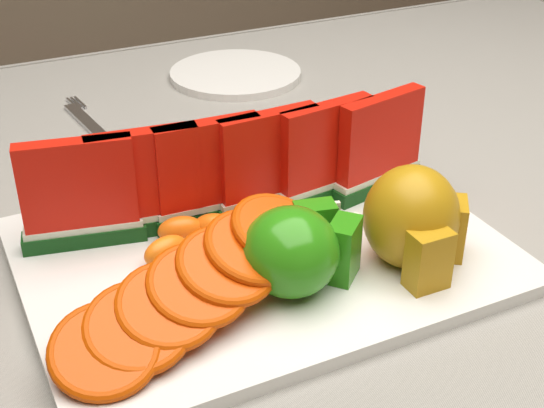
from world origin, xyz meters
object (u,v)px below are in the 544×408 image
at_px(pear_cluster, 415,220).
at_px(platter, 262,253).
at_px(side_plate, 235,74).
at_px(fork, 93,127).
at_px(apple_cluster, 297,250).

bearing_deg(pear_cluster, platter, 145.74).
bearing_deg(side_plate, platter, -110.80).
height_order(pear_cluster, side_plate, pear_cluster).
bearing_deg(platter, fork, 100.55).
xyz_separation_m(pear_cluster, fork, (-0.17, 0.41, -0.05)).
xyz_separation_m(platter, side_plate, (0.16, 0.42, -0.00)).
distance_m(platter, apple_cluster, 0.07).
xyz_separation_m(pear_cluster, side_plate, (0.05, 0.49, -0.05)).
bearing_deg(platter, apple_cluster, -87.79).
relative_size(platter, side_plate, 1.71).
relative_size(platter, fork, 2.05).
distance_m(apple_cluster, side_plate, 0.50).
height_order(platter, pear_cluster, pear_cluster).
bearing_deg(apple_cluster, pear_cluster, -6.12).
height_order(side_plate, fork, side_plate).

